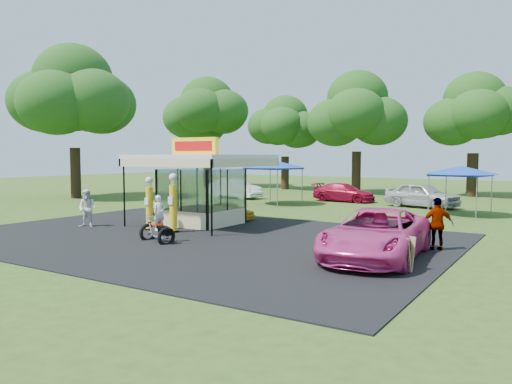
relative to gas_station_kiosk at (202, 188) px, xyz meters
The scene contains 22 objects.
ground 5.67m from the gas_station_kiosk, 68.18° to the right, with size 120.00×120.00×0.00m, color #2E4816.
asphalt_apron 4.01m from the gas_station_kiosk, 56.26° to the right, with size 20.00×14.00×0.04m, color black.
gas_station_kiosk is the anchor object (origin of this frame).
gas_pump_left 2.86m from the gas_station_kiosk, 107.29° to the right, with size 0.45×0.45×2.40m.
gas_pump_right 2.72m from the gas_station_kiosk, 78.58° to the right, with size 0.48×0.48×2.58m.
motorcycle 5.20m from the gas_station_kiosk, 70.23° to the right, with size 1.68×1.12×1.91m.
spare_tires 2.75m from the gas_station_kiosk, 144.66° to the right, with size 0.78×0.47×0.67m.
a_frame_sign 11.96m from the gas_station_kiosk, 22.66° to the right, with size 0.61×0.61×1.02m.
kiosk_car 2.56m from the gas_station_kiosk, 90.00° to the left, with size 1.13×2.82×0.96m, color yellow.
pink_sedan 10.30m from the gas_station_kiosk, 18.41° to the right, with size 2.69×5.83×1.62m, color #D93B8E.
spectator_west 5.38m from the gas_station_kiosk, 139.14° to the right, with size 0.86×0.67×1.77m, color white.
spectator_east_b 11.13m from the gas_station_kiosk, ahead, with size 1.10×0.46×1.88m, color gray.
bg_car_a 15.32m from the gas_station_kiosk, 118.82° to the left, with size 1.60×4.59×1.51m, color white.
bg_car_b 15.29m from the gas_station_kiosk, 86.28° to the left, with size 1.86×4.57×1.33m, color #A50C2B.
bg_car_c 15.59m from the gas_station_kiosk, 63.82° to the left, with size 1.92×4.77×1.62m, color #B0AFB4.
tent_west 11.01m from the gas_station_kiosk, 102.11° to the left, with size 4.33×4.33×3.03m.
tent_east 14.53m from the gas_station_kiosk, 47.84° to the left, with size 3.97×3.97×2.78m.
oak_far_a 30.23m from the gas_station_kiosk, 127.41° to the left, with size 9.62×9.62×11.40m.
oak_far_b 26.61m from the gas_station_kiosk, 110.38° to the left, with size 7.59×7.59×9.05m.
oak_far_c 23.61m from the gas_station_kiosk, 92.75° to the left, with size 8.90×8.90×10.49m.
oak_far_d 26.75m from the gas_station_kiosk, 72.15° to the left, with size 8.28×8.28×9.85m.
oak_near 19.97m from the gas_station_kiosk, 159.54° to the left, with size 10.15×10.15×11.69m.
Camera 1 is at (12.98, -13.72, 3.33)m, focal length 35.00 mm.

